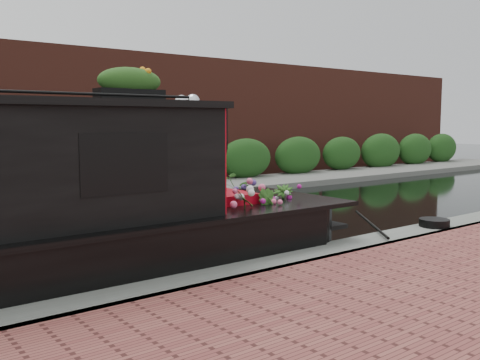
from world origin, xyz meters
TOP-DOWN VIEW (x-y plane):
  - ground at (0.00, 0.00)m, footprint 80.00×80.00m
  - near_bank_coping at (0.00, -3.30)m, footprint 40.00×0.60m
  - far_bank_path at (0.00, 4.20)m, footprint 40.00×2.40m
  - far_hedge at (0.00, 5.10)m, footprint 40.00×1.10m
  - far_brick_wall at (0.00, 7.20)m, footprint 40.00×1.00m
  - rope_fender at (2.23, -2.03)m, footprint 0.30×0.35m
  - coiled_mooring_rope at (3.71, -3.29)m, footprint 0.47×0.47m

SIDE VIEW (x-z plane):
  - ground at x=0.00m, z-range 0.00..0.00m
  - near_bank_coping at x=0.00m, z-range -0.25..0.25m
  - far_bank_path at x=0.00m, z-range -0.17..0.17m
  - far_hedge at x=0.00m, z-range -1.40..1.40m
  - far_brick_wall at x=0.00m, z-range -4.00..4.00m
  - rope_fender at x=2.23m, z-range 0.00..0.30m
  - coiled_mooring_rope at x=3.71m, z-range 0.25..0.37m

